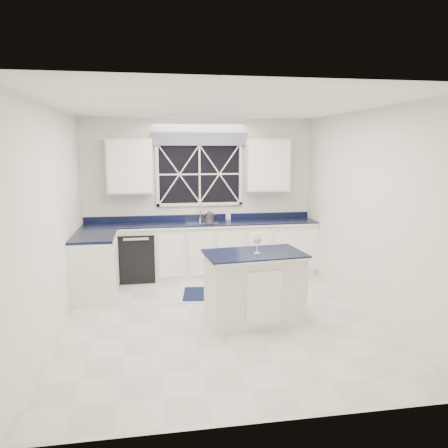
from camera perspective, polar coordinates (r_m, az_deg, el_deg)
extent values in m
plane|color=silver|center=(5.86, -0.60, -12.16)|extent=(4.50, 4.50, 0.00)
cube|color=white|center=(7.71, -3.21, 3.57)|extent=(4.00, 0.10, 2.70)
cube|color=white|center=(7.57, -2.90, -3.47)|extent=(3.98, 0.60, 0.90)
cube|color=white|center=(6.80, -16.53, -5.43)|extent=(0.60, 1.00, 0.90)
cube|color=black|center=(7.47, -2.93, 0.03)|extent=(3.98, 0.64, 0.04)
cube|color=black|center=(7.53, -11.25, -4.03)|extent=(0.60, 0.58, 0.82)
cube|color=black|center=(7.64, -3.22, 6.52)|extent=(1.40, 0.02, 1.00)
cube|color=slate|center=(7.57, -3.21, 11.03)|extent=(1.65, 0.04, 0.22)
cube|color=white|center=(7.46, -12.20, 7.38)|extent=(0.75, 0.34, 0.90)
cube|color=white|center=(7.72, 5.67, 7.64)|extent=(0.75, 0.34, 0.90)
cylinder|color=silver|center=(7.68, -3.12, 0.61)|extent=(0.05, 0.05, 0.04)
cylinder|color=silver|center=(7.66, -3.13, 1.64)|extent=(0.02, 0.02, 0.28)
cylinder|color=silver|center=(7.55, -3.06, 2.52)|extent=(0.02, 0.18, 0.02)
cube|color=white|center=(5.62, 3.97, -8.44)|extent=(1.22, 0.79, 0.87)
cube|color=black|center=(5.49, 4.03, -3.94)|extent=(1.29, 0.86, 0.04)
cube|color=beige|center=(6.71, -0.29, -9.16)|extent=(1.39, 0.96, 0.01)
cube|color=#101838|center=(6.71, -0.29, -9.08)|extent=(1.23, 0.80, 0.01)
cylinder|color=#313033|center=(7.59, -1.91, 0.86)|extent=(0.19, 0.19, 0.13)
cone|color=#313033|center=(7.57, -1.91, 1.57)|extent=(0.15, 0.15, 0.06)
torus|color=#313033|center=(7.56, -2.53, 0.89)|extent=(0.11, 0.03, 0.11)
cylinder|color=#313033|center=(7.61, -1.22, 1.04)|extent=(0.07, 0.03, 0.09)
cylinder|color=silver|center=(5.46, 4.31, -3.80)|extent=(0.08, 0.08, 0.01)
cylinder|color=silver|center=(5.44, 4.32, -3.07)|extent=(0.01, 0.01, 0.13)
ellipsoid|color=silver|center=(5.42, 4.34, -1.91)|extent=(0.11, 0.11, 0.13)
cylinder|color=#D4C270|center=(5.42, 4.34, -2.16)|extent=(0.09, 0.09, 0.06)
imported|color=silver|center=(7.73, 0.53, 1.16)|extent=(0.09, 0.09, 0.17)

